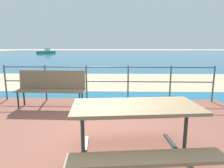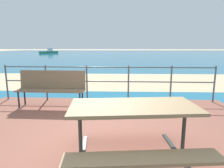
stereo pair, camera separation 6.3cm
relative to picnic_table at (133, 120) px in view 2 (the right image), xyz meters
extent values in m
plane|color=tan|center=(-0.56, 0.62, -0.65)|extent=(240.00, 240.00, 0.00)
cube|color=brown|center=(-0.56, 0.62, -0.62)|extent=(6.40, 5.20, 0.06)
cube|color=#196B8E|center=(-0.56, 40.62, -0.65)|extent=(90.00, 90.00, 0.01)
cube|color=tan|center=(-0.56, 6.65, -0.65)|extent=(54.08, 5.61, 0.01)
cube|color=#8C704C|center=(0.00, 0.00, 0.18)|extent=(1.67, 0.92, 0.04)
cube|color=#8C704C|center=(0.07, -0.61, -0.16)|extent=(1.62, 0.44, 0.04)
cube|color=#8C704C|center=(-0.07, 0.61, -0.16)|extent=(1.62, 0.44, 0.04)
cylinder|color=#2D3833|center=(-0.68, -0.08, -0.20)|extent=(0.06, 0.06, 0.78)
cube|color=#2D3833|center=(-0.68, -0.08, -0.58)|extent=(0.23, 1.49, 0.03)
cylinder|color=#2D3833|center=(0.68, 0.08, -0.20)|extent=(0.06, 0.06, 0.78)
cube|color=#2D3833|center=(0.68, 0.08, -0.58)|extent=(0.23, 1.49, 0.03)
cube|color=#7A6047|center=(-1.96, 2.33, -0.16)|extent=(1.72, 0.42, 0.04)
cube|color=#7A6047|center=(-1.96, 2.51, 0.10)|extent=(1.72, 0.09, 0.47)
cylinder|color=#1E2328|center=(-2.74, 2.19, -0.37)|extent=(0.04, 0.04, 0.44)
cylinder|color=#1E2328|center=(-2.73, 2.49, -0.37)|extent=(0.04, 0.04, 0.44)
cylinder|color=#1E2328|center=(-1.18, 2.17, -0.37)|extent=(0.04, 0.04, 0.44)
cylinder|color=#1E2328|center=(-1.18, 2.47, -0.37)|extent=(0.04, 0.04, 0.44)
cylinder|color=#4C5156|center=(-3.51, 3.00, -0.09)|extent=(0.04, 0.04, 1.01)
cylinder|color=#4C5156|center=(-2.33, 3.00, -0.09)|extent=(0.04, 0.04, 1.01)
cylinder|color=#4C5156|center=(-1.15, 3.00, -0.09)|extent=(0.04, 0.04, 1.01)
cylinder|color=#4C5156|center=(0.03, 3.00, -0.09)|extent=(0.04, 0.04, 1.01)
cylinder|color=#4C5156|center=(1.21, 3.00, -0.09)|extent=(0.04, 0.04, 1.01)
cylinder|color=#4C5156|center=(2.39, 3.00, -0.09)|extent=(0.04, 0.04, 1.01)
cylinder|color=#4C5156|center=(-0.56, 3.00, 0.37)|extent=(5.90, 0.03, 0.03)
cylinder|color=#4C5156|center=(-0.56, 3.00, -0.04)|extent=(5.90, 0.03, 0.03)
cube|color=#338466|center=(-18.16, 44.75, -0.38)|extent=(3.65, 4.12, 0.52)
cube|color=silver|center=(-17.94, 45.01, 0.26)|extent=(1.20, 1.26, 0.77)
cone|color=#338466|center=(-19.79, 42.79, -0.38)|extent=(0.68, 0.68, 0.46)
camera|label=1|loc=(-0.21, -2.37, 0.93)|focal=31.06mm
camera|label=2|loc=(-0.14, -2.37, 0.93)|focal=31.06mm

